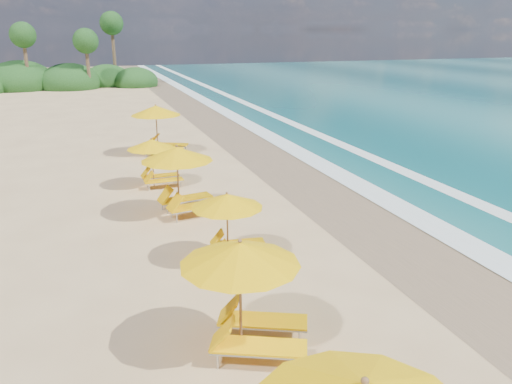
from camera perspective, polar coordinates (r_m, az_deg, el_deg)
The scene contains 9 objects.
ground at distance 16.52m, azimuth -0.00°, elevation -3.97°, with size 160.00×160.00×0.00m, color tan.
wet_sand at distance 18.12m, azimuth 12.07°, elevation -2.35°, with size 4.00×160.00×0.01m, color #8D7354.
surf_foam at distance 19.59m, azimuth 18.89°, elevation -1.33°, with size 4.00×160.00×0.01m.
station_1 at distance 9.99m, azimuth -0.70°, elevation -10.87°, with size 3.12×3.10×2.38m.
station_2 at distance 13.87m, azimuth -2.61°, elevation -3.39°, with size 2.33×2.21×1.99m.
station_3 at distance 17.47m, azimuth -8.20°, elevation 1.86°, with size 2.95×2.82×2.47m.
station_4 at distance 20.94m, azimuth -11.14°, elevation 3.64°, with size 2.20×2.04×2.01m.
station_5 at distance 26.41m, azimuth -10.70°, elevation 7.26°, with size 3.37×3.35×2.56m.
treeline at distance 60.46m, azimuth -24.00°, elevation 11.45°, with size 25.80×8.80×9.74m.
Camera 1 is at (-4.95, -14.52, 6.13)m, focal length 35.58 mm.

